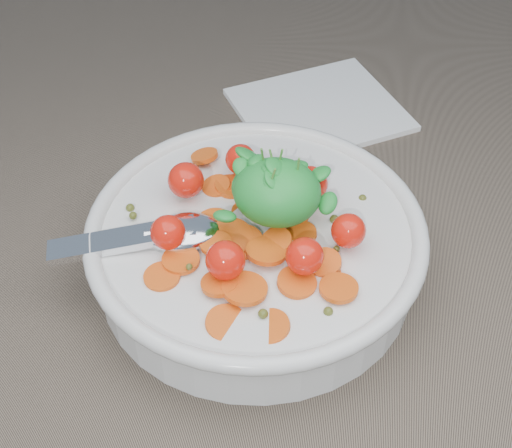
# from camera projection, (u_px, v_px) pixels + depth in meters

# --- Properties ---
(ground) EXTENTS (6.00, 6.00, 0.00)m
(ground) POSITION_uv_depth(u_px,v_px,m) (273.00, 272.00, 0.59)
(ground) COLOR #756554
(ground) RESTS_ON ground
(bowl) EXTENTS (0.29, 0.27, 0.11)m
(bowl) POSITION_uv_depth(u_px,v_px,m) (256.00, 244.00, 0.57)
(bowl) COLOR silver
(bowl) RESTS_ON ground
(napkin) EXTENTS (0.21, 0.20, 0.01)m
(napkin) POSITION_uv_depth(u_px,v_px,m) (319.00, 109.00, 0.75)
(napkin) COLOR white
(napkin) RESTS_ON ground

